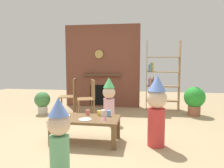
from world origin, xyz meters
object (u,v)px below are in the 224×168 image
(paper_cup_near_left, at_px, (99,113))
(paper_cup_near_right, at_px, (88,112))
(paper_cup_center, at_px, (109,113))
(paper_plate_front, at_px, (85,119))
(potted_plant_tall, at_px, (195,99))
(child_with_cone_hat, at_px, (59,136))
(paper_cup_far_left, at_px, (103,113))
(coffee_table, at_px, (86,122))
(dining_chair_left, at_px, (71,94))
(paper_plate_rear, at_px, (65,116))
(dining_chair_middle, at_px, (89,96))
(potted_plant_short, at_px, (42,101))
(birthday_cake_slice, at_px, (104,118))
(child_in_pink, at_px, (157,109))
(bookshelf, at_px, (159,79))
(child_by_the_chairs, at_px, (109,99))

(paper_cup_near_left, relative_size, paper_cup_near_right, 0.99)
(paper_cup_center, distance_m, paper_plate_front, 0.44)
(potted_plant_tall, bearing_deg, child_with_cone_hat, -123.54)
(paper_cup_center, relative_size, child_with_cone_hat, 0.11)
(paper_cup_near_right, distance_m, paper_cup_far_left, 0.29)
(coffee_table, xyz_separation_m, dining_chair_left, (-0.92, 1.89, 0.17))
(paper_cup_near_right, distance_m, paper_plate_rear, 0.39)
(paper_cup_center, height_order, dining_chair_middle, dining_chair_middle)
(paper_cup_near_right, bearing_deg, potted_plant_short, 136.26)
(paper_cup_near_left, xyz_separation_m, potted_plant_short, (-1.82, 1.56, -0.13))
(dining_chair_middle, relative_size, potted_plant_tall, 1.26)
(paper_cup_far_left, xyz_separation_m, birthday_cake_slice, (0.07, -0.26, -0.01))
(child_in_pink, distance_m, potted_plant_tall, 2.38)
(coffee_table, relative_size, dining_chair_left, 1.21)
(bookshelf, relative_size, paper_cup_near_left, 22.34)
(dining_chair_left, distance_m, dining_chair_middle, 0.60)
(paper_cup_near_right, bearing_deg, coffee_table, -83.06)
(child_by_the_chairs, bearing_deg, bookshelf, 151.97)
(paper_cup_near_left, distance_m, paper_cup_far_left, 0.09)
(paper_cup_center, distance_m, dining_chair_middle, 1.65)
(child_by_the_chairs, bearing_deg, birthday_cake_slice, 15.38)
(coffee_table, relative_size, paper_cup_center, 10.93)
(birthday_cake_slice, bearing_deg, dining_chair_left, 122.20)
(dining_chair_left, distance_m, potted_plant_short, 0.75)
(paper_cup_center, relative_size, paper_plate_front, 0.49)
(paper_plate_front, height_order, dining_chair_middle, dining_chair_middle)
(coffee_table, bearing_deg, paper_cup_far_left, 30.62)
(birthday_cake_slice, height_order, dining_chair_left, dining_chair_left)
(paper_cup_near_left, bearing_deg, potted_plant_short, 139.43)
(paper_cup_near_left, height_order, dining_chair_middle, dining_chair_middle)
(child_in_pink, bearing_deg, coffee_table, -0.00)
(coffee_table, xyz_separation_m, paper_cup_far_left, (0.26, 0.15, 0.12))
(bookshelf, height_order, child_in_pink, bookshelf)
(paper_cup_far_left, bearing_deg, birthday_cake_slice, -74.03)
(bookshelf, height_order, potted_plant_short, bookshelf)
(paper_cup_far_left, xyz_separation_m, dining_chair_middle, (-0.63, 1.49, 0.05))
(paper_cup_center, relative_size, paper_cup_far_left, 0.95)
(paper_cup_center, relative_size, child_in_pink, 0.09)
(paper_cup_far_left, relative_size, child_by_the_chairs, 0.11)
(paper_cup_near_left, bearing_deg, child_in_pink, -10.93)
(bookshelf, relative_size, paper_cup_near_right, 22.02)
(bookshelf, distance_m, child_in_pink, 2.73)
(paper_plate_rear, xyz_separation_m, child_in_pink, (1.53, -0.06, 0.18))
(paper_cup_near_left, relative_size, child_in_pink, 0.08)
(bookshelf, relative_size, birthday_cake_slice, 19.00)
(child_in_pink, xyz_separation_m, dining_chair_left, (-2.07, 1.88, -0.09))
(paper_cup_near_left, height_order, paper_cup_near_right, paper_cup_near_right)
(bookshelf, xyz_separation_m, paper_cup_far_left, (-1.09, -2.56, -0.40))
(paper_plate_rear, bearing_deg, bookshelf, 56.74)
(coffee_table, bearing_deg, potted_plant_short, 133.18)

